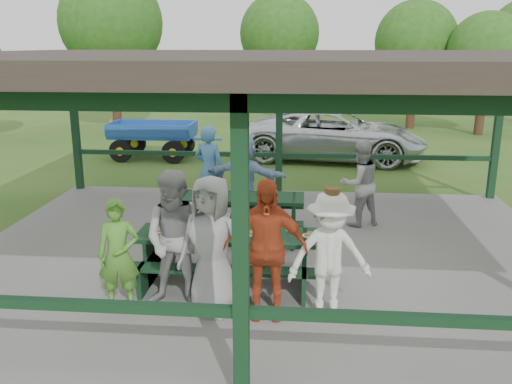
# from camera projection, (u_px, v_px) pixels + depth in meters

# --- Properties ---
(ground) EXTENTS (90.00, 90.00, 0.00)m
(ground) POSITION_uv_depth(u_px,v_px,m) (268.00, 258.00, 9.07)
(ground) COLOR #2C551A
(ground) RESTS_ON ground
(concrete_slab) EXTENTS (10.00, 8.00, 0.10)m
(concrete_slab) POSITION_uv_depth(u_px,v_px,m) (268.00, 255.00, 9.06)
(concrete_slab) COLOR slate
(concrete_slab) RESTS_ON ground
(pavilion_structure) EXTENTS (10.60, 8.60, 3.24)m
(pavilion_structure) POSITION_uv_depth(u_px,v_px,m) (269.00, 64.00, 8.24)
(pavilion_structure) COLOR black
(pavilion_structure) RESTS_ON concrete_slab
(picnic_table_near) EXTENTS (2.58, 1.39, 0.75)m
(picnic_table_near) POSITION_uv_depth(u_px,v_px,m) (227.00, 251.00, 7.81)
(picnic_table_near) COLOR black
(picnic_table_near) RESTS_ON concrete_slab
(picnic_table_far) EXTENTS (2.34, 1.39, 0.75)m
(picnic_table_far) POSITION_uv_depth(u_px,v_px,m) (238.00, 211.00, 9.74)
(picnic_table_far) COLOR black
(picnic_table_far) RESTS_ON concrete_slab
(table_setting) EXTENTS (2.42, 0.45, 0.10)m
(table_setting) POSITION_uv_depth(u_px,v_px,m) (237.00, 231.00, 7.74)
(table_setting) COLOR white
(table_setting) RESTS_ON picnic_table_near
(contestant_green) EXTENTS (0.59, 0.43, 1.49)m
(contestant_green) POSITION_uv_depth(u_px,v_px,m) (119.00, 255.00, 6.96)
(contestant_green) COLOR #4F922D
(contestant_green) RESTS_ON concrete_slab
(contestant_grey_left) EXTENTS (0.93, 0.75, 1.84)m
(contestant_grey_left) POSITION_uv_depth(u_px,v_px,m) (177.00, 240.00, 6.98)
(contestant_grey_left) COLOR #959698
(contestant_grey_left) RESTS_ON concrete_slab
(contestant_grey_mid) EXTENTS (1.00, 0.79, 1.81)m
(contestant_grey_mid) POSITION_uv_depth(u_px,v_px,m) (212.00, 246.00, 6.84)
(contestant_grey_mid) COLOR gray
(contestant_grey_mid) RESTS_ON concrete_slab
(contestant_red) EXTENTS (1.07, 0.47, 1.81)m
(contestant_red) POSITION_uv_depth(u_px,v_px,m) (265.00, 249.00, 6.74)
(contestant_red) COLOR #BA4422
(contestant_red) RESTS_ON concrete_slab
(contestant_white_fedora) EXTENTS (1.16, 0.82, 1.70)m
(contestant_white_fedora) POSITION_uv_depth(u_px,v_px,m) (330.00, 256.00, 6.73)
(contestant_white_fedora) COLOR white
(contestant_white_fedora) RESTS_ON concrete_slab
(spectator_lblue) EXTENTS (1.71, 0.92, 1.76)m
(spectator_lblue) POSITION_uv_depth(u_px,v_px,m) (244.00, 178.00, 10.39)
(spectator_lblue) COLOR #85A6CE
(spectator_lblue) RESTS_ON concrete_slab
(spectator_blue) EXTENTS (0.77, 0.64, 1.82)m
(spectator_blue) POSITION_uv_depth(u_px,v_px,m) (210.00, 170.00, 10.92)
(spectator_blue) COLOR teal
(spectator_blue) RESTS_ON concrete_slab
(spectator_grey) EXTENTS (0.98, 0.90, 1.64)m
(spectator_grey) POSITION_uv_depth(u_px,v_px,m) (360.00, 184.00, 10.24)
(spectator_grey) COLOR #99999C
(spectator_grey) RESTS_ON concrete_slab
(pickup_truck) EXTENTS (5.87, 3.30, 1.55)m
(pickup_truck) POSITION_uv_depth(u_px,v_px,m) (334.00, 135.00, 16.69)
(pickup_truck) COLOR silver
(pickup_truck) RESTS_ON ground
(farm_trailer) EXTENTS (3.50, 1.60, 1.22)m
(farm_trailer) POSITION_uv_depth(u_px,v_px,m) (153.00, 139.00, 16.88)
(farm_trailer) COLOR #1A4493
(farm_trailer) RESTS_ON ground
(tree_far_left) EXTENTS (4.04, 4.04, 6.31)m
(tree_far_left) POSITION_uv_depth(u_px,v_px,m) (111.00, 23.00, 21.30)
(tree_far_left) COLOR #311D13
(tree_far_left) RESTS_ON ground
(tree_left) EXTENTS (3.73, 3.73, 5.82)m
(tree_left) POSITION_uv_depth(u_px,v_px,m) (279.00, 34.00, 25.36)
(tree_left) COLOR #311D13
(tree_left) RESTS_ON ground
(tree_mid) EXTENTS (3.36, 3.36, 5.26)m
(tree_mid) POSITION_uv_depth(u_px,v_px,m) (416.00, 42.00, 22.26)
(tree_mid) COLOR #311D13
(tree_mid) RESTS_ON ground
(tree_right) EXTENTS (3.01, 3.01, 4.71)m
(tree_right) POSITION_uv_depth(u_px,v_px,m) (487.00, 52.00, 20.67)
(tree_right) COLOR #311D13
(tree_right) RESTS_ON ground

